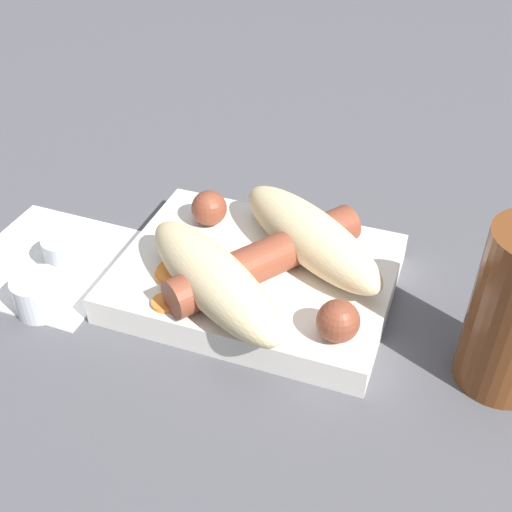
{
  "coord_description": "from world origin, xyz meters",
  "views": [
    {
      "loc": [
        0.14,
        -0.39,
        0.36
      ],
      "look_at": [
        0.0,
        0.0,
        0.04
      ],
      "focal_mm": 45.0,
      "sensor_mm": 36.0,
      "label": 1
    }
  ],
  "objects_px": {
    "condiment_cup_near": "(68,254)",
    "condiment_cup_far": "(39,296)",
    "bread_roll": "(264,257)",
    "food_tray": "(256,277)",
    "sausage": "(267,258)"
  },
  "relations": [
    {
      "from": "condiment_cup_near",
      "to": "condiment_cup_far",
      "type": "xyz_separation_m",
      "value": [
        0.01,
        -0.06,
        0.0
      ]
    },
    {
      "from": "condiment_cup_near",
      "to": "condiment_cup_far",
      "type": "bearing_deg",
      "value": -80.65
    },
    {
      "from": "sausage",
      "to": "condiment_cup_near",
      "type": "xyz_separation_m",
      "value": [
        -0.18,
        -0.02,
        -0.03
      ]
    },
    {
      "from": "food_tray",
      "to": "condiment_cup_near",
      "type": "distance_m",
      "value": 0.17
    },
    {
      "from": "bread_roll",
      "to": "condiment_cup_far",
      "type": "relative_size",
      "value": 5.33
    },
    {
      "from": "bread_roll",
      "to": "condiment_cup_near",
      "type": "bearing_deg",
      "value": -175.51
    },
    {
      "from": "sausage",
      "to": "condiment_cup_near",
      "type": "distance_m",
      "value": 0.18
    },
    {
      "from": "condiment_cup_near",
      "to": "condiment_cup_far",
      "type": "distance_m",
      "value": 0.06
    },
    {
      "from": "food_tray",
      "to": "bread_roll",
      "type": "bearing_deg",
      "value": -49.84
    },
    {
      "from": "food_tray",
      "to": "sausage",
      "type": "relative_size",
      "value": 1.28
    },
    {
      "from": "condiment_cup_near",
      "to": "sausage",
      "type": "bearing_deg",
      "value": 6.52
    },
    {
      "from": "sausage",
      "to": "condiment_cup_far",
      "type": "relative_size",
      "value": 4.32
    },
    {
      "from": "bread_roll",
      "to": "condiment_cup_near",
      "type": "xyz_separation_m",
      "value": [
        -0.18,
        -0.01,
        -0.03
      ]
    },
    {
      "from": "bread_roll",
      "to": "condiment_cup_far",
      "type": "bearing_deg",
      "value": -157.39
    },
    {
      "from": "food_tray",
      "to": "condiment_cup_far",
      "type": "xyz_separation_m",
      "value": [
        -0.16,
        -0.08,
        0.0
      ]
    }
  ]
}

